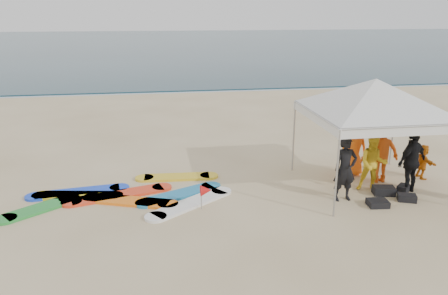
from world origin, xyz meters
TOP-DOWN VIEW (x-y plane):
  - ground at (0.00, 0.00)m, footprint 120.00×120.00m
  - ocean at (0.00, 60.00)m, footprint 160.00×84.00m
  - shoreline_foam at (0.00, 18.20)m, footprint 160.00×1.20m
  - person_black_a at (2.57, 1.37)m, footprint 0.65×0.45m
  - person_yellow at (3.58, 1.82)m, footprint 0.92×0.81m
  - person_orange_a at (4.12, 2.44)m, footprint 1.24×0.77m
  - person_black_b at (4.55, 1.57)m, footprint 1.12×0.79m
  - person_orange_b at (3.61, 3.07)m, footprint 0.85×0.61m
  - person_seated at (5.51, 2.48)m, footprint 0.34×0.96m
  - canopy_tent at (3.58, 2.10)m, footprint 4.62×4.62m
  - marker_pennant at (-1.04, 1.37)m, footprint 0.28×0.28m
  - gear_pile at (3.84, 1.24)m, footprint 1.62×1.17m
  - surfboard_spread at (-3.05, 2.45)m, footprint 5.62×3.11m

SIDE VIEW (x-z plane):
  - ground at x=0.00m, z-range 0.00..0.00m
  - shoreline_foam at x=0.00m, z-range 0.00..0.01m
  - surfboard_spread at x=-3.05m, z-range 0.00..0.07m
  - ocean at x=0.00m, z-range 0.00..0.08m
  - gear_pile at x=3.84m, z-range -0.01..0.21m
  - marker_pennant at x=-1.04m, z-range 0.18..0.81m
  - person_seated at x=5.51m, z-range 0.00..1.03m
  - person_yellow at x=3.58m, z-range 0.00..1.57m
  - person_orange_b at x=3.61m, z-range 0.00..1.62m
  - person_black_a at x=2.57m, z-range 0.00..1.71m
  - person_black_b at x=4.55m, z-range 0.00..1.76m
  - person_orange_a at x=4.12m, z-range 0.00..1.85m
  - canopy_tent at x=3.58m, z-range 1.29..4.78m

